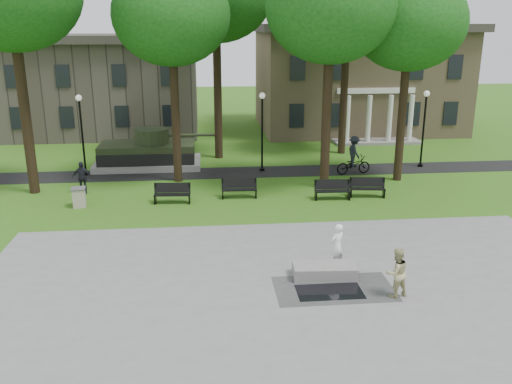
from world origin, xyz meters
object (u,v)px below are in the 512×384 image
Objects in this scene: concrete_block at (324,271)px; park_bench_0 at (172,193)px; friend_watching at (396,273)px; skateboarder at (337,246)px; trash_bin at (79,197)px; cyclist at (354,159)px.

park_bench_0 reaches higher than concrete_block.
park_bench_0 is (-7.71, 10.58, -0.33)m from friend_watching.
park_bench_0 is at bearing -84.93° from skateboarder.
trash_bin is at bearing -56.19° from friend_watching.
cyclist is at bearing -140.71° from skateboarder.
friend_watching is 15.35m from cyclist.
friend_watching is 1.73× the size of trash_bin.
cyclist reaches higher than skateboarder.
concrete_block is 0.96× the size of cyclist.
friend_watching is (1.99, -1.61, 0.61)m from concrete_block.
park_bench_0 is at bearing -69.62° from friend_watching.
cyclist is 11.41m from park_bench_0.
cyclist is at bearing 27.03° from park_bench_0.
cyclist reaches higher than park_bench_0.
skateboarder reaches higher than park_bench_0.
concrete_block is at bearing -40.76° from trash_bin.
trash_bin is at bearing 139.24° from concrete_block.
cyclist is at bearing -116.06° from friend_watching.
park_bench_0 is at bearing 104.31° from cyclist.
friend_watching reaches higher than park_bench_0.
friend_watching is at bearing -40.48° from trash_bin.
friend_watching is at bearing -50.20° from park_bench_0.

